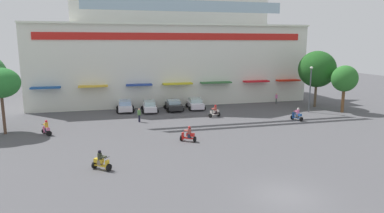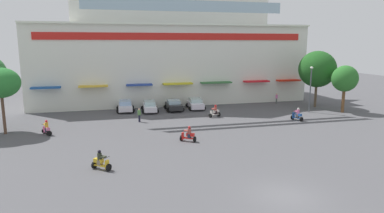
# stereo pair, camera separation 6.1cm
# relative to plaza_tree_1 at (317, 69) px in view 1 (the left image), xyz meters

# --- Properties ---
(ground_plane) EXTENTS (128.00, 128.00, 0.00)m
(ground_plane) POSITION_rel_plaza_tree_1_xyz_m (-18.69, -11.85, -5.31)
(ground_plane) COLOR #4F4F53
(colonial_building) EXTENTS (40.29, 19.12, 21.01)m
(colonial_building) POSITION_rel_plaza_tree_1_xyz_m (-18.69, 12.12, 4.08)
(colonial_building) COLOR silver
(colonial_building) RESTS_ON ground
(plaza_tree_1) EXTENTS (5.09, 5.15, 7.83)m
(plaza_tree_1) POSITION_rel_plaza_tree_1_xyz_m (0.00, 0.00, 0.00)
(plaza_tree_1) COLOR brown
(plaza_tree_1) RESTS_ON ground
(plaza_tree_2) EXTENTS (3.67, 3.77, 6.59)m
(plaza_tree_2) POSITION_rel_plaza_tree_1_xyz_m (-38.51, -5.13, -0.22)
(plaza_tree_2) COLOR brown
(plaza_tree_2) RESTS_ON ground
(plaza_tree_3) EXTENTS (3.46, 2.95, 6.09)m
(plaza_tree_3) POSITION_rel_plaza_tree_1_xyz_m (1.09, -4.39, -0.92)
(plaza_tree_3) COLOR brown
(plaza_tree_3) RESTS_ON ground
(parked_car_0) EXTENTS (2.48, 4.06, 1.47)m
(parked_car_0) POSITION_rel_plaza_tree_1_xyz_m (-26.20, 3.33, -4.57)
(parked_car_0) COLOR silver
(parked_car_0) RESTS_ON ground
(parked_car_1) EXTENTS (2.39, 4.33, 1.43)m
(parked_car_1) POSITION_rel_plaza_tree_1_xyz_m (-23.11, 2.28, -4.58)
(parked_car_1) COLOR silver
(parked_car_1) RESTS_ON ground
(parked_car_2) EXTENTS (2.45, 3.90, 1.40)m
(parked_car_2) POSITION_rel_plaza_tree_1_xyz_m (-19.88, 2.38, -4.59)
(parked_car_2) COLOR #242425
(parked_car_2) RESTS_ON ground
(parked_car_3) EXTENTS (2.61, 4.37, 1.47)m
(parked_car_3) POSITION_rel_plaza_tree_1_xyz_m (-16.78, 2.72, -4.56)
(parked_car_3) COLOR silver
(parked_car_3) RESTS_ON ground
(scooter_rider_1) EXTENTS (1.49, 1.25, 1.47)m
(scooter_rider_1) POSITION_rel_plaza_tree_1_xyz_m (-21.51, -12.30, -4.71)
(scooter_rider_1) COLOR black
(scooter_rider_1) RESTS_ON ground
(scooter_rider_2) EXTENTS (1.56, 1.02, 1.54)m
(scooter_rider_2) POSITION_rel_plaza_tree_1_xyz_m (-15.87, -2.95, -4.67)
(scooter_rider_2) COLOR black
(scooter_rider_2) RESTS_ON ground
(scooter_rider_3) EXTENTS (1.12, 1.52, 1.51)m
(scooter_rider_3) POSITION_rel_plaza_tree_1_xyz_m (-34.46, -6.55, -4.70)
(scooter_rider_3) COLOR black
(scooter_rider_3) RESTS_ON ground
(scooter_rider_4) EXTENTS (1.43, 1.29, 1.45)m
(scooter_rider_4) POSITION_rel_plaza_tree_1_xyz_m (-29.26, -17.64, -4.71)
(scooter_rider_4) COLOR black
(scooter_rider_4) RESTS_ON ground
(scooter_rider_5) EXTENTS (0.94, 1.55, 1.53)m
(scooter_rider_5) POSITION_rel_plaza_tree_1_xyz_m (-7.16, -7.10, -4.67)
(scooter_rider_5) COLOR black
(scooter_rider_5) RESTS_ON ground
(pedestrian_0) EXTENTS (0.44, 0.44, 1.54)m
(pedestrian_0) POSITION_rel_plaza_tree_1_xyz_m (-4.12, 3.55, -4.43)
(pedestrian_0) COLOR #444A45
(pedestrian_0) RESTS_ON ground
(pedestrian_1) EXTENTS (0.46, 0.46, 1.59)m
(pedestrian_1) POSITION_rel_plaza_tree_1_xyz_m (-25.04, -3.28, -4.41)
(pedestrian_1) COLOR black
(pedestrian_1) RESTS_ON ground
(streetlamp_near) EXTENTS (0.40, 0.40, 5.93)m
(streetlamp_near) POSITION_rel_plaza_tree_1_xyz_m (-3.00, -3.14, -1.79)
(streetlamp_near) COLOR #474C51
(streetlamp_near) RESTS_ON ground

